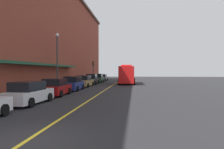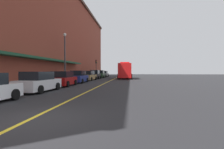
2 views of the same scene
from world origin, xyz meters
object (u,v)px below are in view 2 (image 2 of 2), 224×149
object	(u,v)px
parked_car_5	(95,75)
parking_meter_4	(90,74)
parking_meter_1	(89,74)
traffic_light_near	(96,65)
parking_meter_2	(84,74)
parking_meter_3	(93,74)
parked_car_6	(100,74)
street_lamp_left	(65,52)
fire_truck	(125,71)
parked_car_7	(104,74)
parked_car_2	(63,79)
parked_car_1	(39,82)
parked_car_4	(88,76)
parked_car_3	(79,77)

from	to	relation	value
parked_car_5	parking_meter_4	world-z (taller)	parked_car_5
parking_meter_1	traffic_light_near	bearing A→B (deg)	89.51
parking_meter_2	parking_meter_3	size ratio (longest dim) A/B	1.00
parking_meter_3	parked_car_6	bearing A→B (deg)	53.72
parked_car_5	street_lamp_left	distance (m)	12.12
parking_meter_2	street_lamp_left	xyz separation A→B (m)	(-0.60, -7.95, 3.34)
street_lamp_left	parking_meter_4	bearing A→B (deg)	87.31
traffic_light_near	fire_truck	bearing A→B (deg)	-36.56
parked_car_6	parked_car_7	bearing A→B (deg)	-0.62
parked_car_2	fire_truck	size ratio (longest dim) A/B	0.47
parked_car_7	parking_meter_4	xyz separation A→B (m)	(-1.46, -10.56, 0.29)
parked_car_5	parking_meter_1	xyz separation A→B (m)	(-1.40, 0.46, 0.20)
parking_meter_1	traffic_light_near	xyz separation A→B (m)	(0.06, 7.21, 2.10)
parked_car_5	parking_meter_4	distance (m)	1.96
parked_car_1	parked_car_4	size ratio (longest dim) A/B	0.93
parked_car_4	parking_meter_1	bearing A→B (deg)	14.91
parked_car_2	parking_meter_1	bearing A→B (deg)	3.29
parking_meter_1	parking_meter_3	size ratio (longest dim) A/B	1.00
fire_truck	parking_meter_1	distance (m)	7.79
parked_car_3	parked_car_6	world-z (taller)	parked_car_6
parked_car_2	street_lamp_left	bearing A→B (deg)	18.38
parked_car_5	parked_car_7	world-z (taller)	parked_car_5
parked_car_4	parked_car_2	bearing A→B (deg)	-177.97
parking_meter_3	traffic_light_near	bearing A→B (deg)	89.10
parked_car_1	traffic_light_near	size ratio (longest dim) A/B	1.05
parked_car_4	parking_meter_4	xyz separation A→B (m)	(-1.38, 6.92, 0.26)
parked_car_1	street_lamp_left	size ratio (longest dim) A/B	0.65
parked_car_5	fire_truck	distance (m)	6.59
parked_car_7	parking_meter_2	xyz separation A→B (m)	(-1.46, -15.39, 0.29)
parked_car_1	parked_car_6	xyz separation A→B (m)	(0.04, 27.92, 0.08)
parked_car_4	parking_meter_1	distance (m)	6.19
parked_car_1	fire_truck	size ratio (longest dim) A/B	0.50
parking_meter_1	parking_meter_2	bearing A→B (deg)	-90.00
parked_car_6	parking_meter_3	distance (m)	2.52
parking_meter_3	parking_meter_4	xyz separation A→B (m)	(0.00, -2.40, 0.00)
street_lamp_left	parked_car_6	bearing A→B (deg)	83.08
parked_car_1	parked_car_4	xyz separation A→B (m)	(-0.06, 16.56, 0.03)
parking_meter_4	parked_car_4	bearing A→B (deg)	-78.72
parked_car_5	parked_car_3	bearing A→B (deg)	178.42
parked_car_4	parked_car_5	xyz separation A→B (m)	(0.02, 5.56, 0.06)
parking_meter_3	parked_car_1	bearing A→B (deg)	-86.81
parked_car_7	fire_truck	world-z (taller)	fire_truck
parked_car_7	fire_truck	size ratio (longest dim) A/B	0.51
parked_car_7	street_lamp_left	distance (m)	23.71
traffic_light_near	parked_car_5	bearing A→B (deg)	-80.12
parked_car_1	parked_car_7	world-z (taller)	parked_car_7
parked_car_3	parked_car_1	bearing A→B (deg)	178.87
parked_car_6	parking_meter_4	world-z (taller)	parked_car_6
parked_car_5	parking_meter_2	world-z (taller)	parked_car_5
parked_car_2	parked_car_7	xyz separation A→B (m)	(0.07, 28.92, -0.00)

